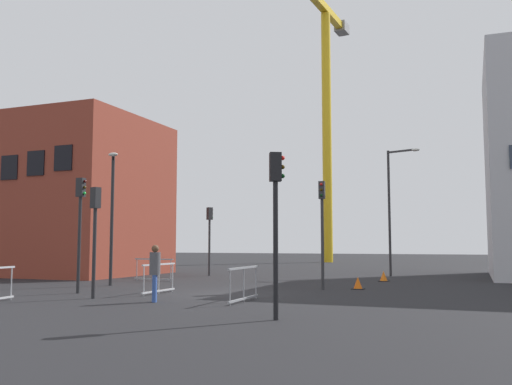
{
  "coord_description": "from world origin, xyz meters",
  "views": [
    {
      "loc": [
        8.57,
        -18.65,
        1.8
      ],
      "look_at": [
        0.0,
        3.42,
        3.96
      ],
      "focal_mm": 39.34,
      "sensor_mm": 36.0,
      "label": 1
    }
  ],
  "objects_px": {
    "traffic_light_far": "(80,216)",
    "traffic_light_median": "(276,207)",
    "construction_crane": "(325,90)",
    "streetlamp_tall": "(393,201)",
    "streetlamp_short": "(112,207)",
    "pedestrian_walking": "(155,269)",
    "traffic_cone_striped": "(384,277)",
    "traffic_light_island": "(95,223)",
    "traffic_light_crosswalk": "(210,230)",
    "traffic_cone_orange": "(358,284)",
    "traffic_light_corner": "(322,217)"
  },
  "relations": [
    {
      "from": "traffic_cone_orange",
      "to": "pedestrian_walking",
      "type": "bearing_deg",
      "value": -124.48
    },
    {
      "from": "pedestrian_walking",
      "to": "streetlamp_tall",
      "type": "bearing_deg",
      "value": 72.81
    },
    {
      "from": "traffic_light_crosswalk",
      "to": "traffic_light_median",
      "type": "bearing_deg",
      "value": -59.15
    },
    {
      "from": "streetlamp_short",
      "to": "traffic_cone_striped",
      "type": "bearing_deg",
      "value": 34.56
    },
    {
      "from": "streetlamp_tall",
      "to": "construction_crane",
      "type": "bearing_deg",
      "value": 113.31
    },
    {
      "from": "traffic_cone_striped",
      "to": "traffic_light_crosswalk",
      "type": "bearing_deg",
      "value": 173.06
    },
    {
      "from": "construction_crane",
      "to": "pedestrian_walking",
      "type": "distance_m",
      "value": 41.01
    },
    {
      "from": "construction_crane",
      "to": "pedestrian_walking",
      "type": "xyz_separation_m",
      "value": [
        3.93,
        -37.63,
        -15.83
      ]
    },
    {
      "from": "construction_crane",
      "to": "traffic_light_crosswalk",
      "type": "bearing_deg",
      "value": -91.71
    },
    {
      "from": "streetlamp_tall",
      "to": "traffic_light_crosswalk",
      "type": "xyz_separation_m",
      "value": [
        -9.79,
        -3.17,
        -1.58
      ]
    },
    {
      "from": "traffic_light_corner",
      "to": "traffic_cone_orange",
      "type": "bearing_deg",
      "value": 29.47
    },
    {
      "from": "streetlamp_tall",
      "to": "streetlamp_short",
      "type": "xyz_separation_m",
      "value": [
        -10.38,
        -11.55,
        -0.79
      ]
    },
    {
      "from": "streetlamp_tall",
      "to": "traffic_light_median",
      "type": "xyz_separation_m",
      "value": [
        -0.28,
        -19.08,
        -1.49
      ]
    },
    {
      "from": "construction_crane",
      "to": "traffic_light_far",
      "type": "height_order",
      "value": "construction_crane"
    },
    {
      "from": "streetlamp_short",
      "to": "traffic_light_median",
      "type": "relative_size",
      "value": 1.41
    },
    {
      "from": "traffic_light_crosswalk",
      "to": "pedestrian_walking",
      "type": "xyz_separation_m",
      "value": [
        4.66,
        -13.42,
        -1.56
      ]
    },
    {
      "from": "streetlamp_short",
      "to": "traffic_cone_orange",
      "type": "bearing_deg",
      "value": 11.84
    },
    {
      "from": "traffic_light_island",
      "to": "pedestrian_walking",
      "type": "xyz_separation_m",
      "value": [
        2.47,
        -0.23,
        -1.46
      ]
    },
    {
      "from": "construction_crane",
      "to": "streetlamp_tall",
      "type": "height_order",
      "value": "construction_crane"
    },
    {
      "from": "construction_crane",
      "to": "traffic_light_crosswalk",
      "type": "height_order",
      "value": "construction_crane"
    },
    {
      "from": "traffic_light_island",
      "to": "streetlamp_tall",
      "type": "bearing_deg",
      "value": 65.06
    },
    {
      "from": "construction_crane",
      "to": "streetlamp_tall",
      "type": "xyz_separation_m",
      "value": [
        9.07,
        -21.04,
        -12.68
      ]
    },
    {
      "from": "streetlamp_short",
      "to": "traffic_cone_striped",
      "type": "relative_size",
      "value": 11.45
    },
    {
      "from": "streetlamp_short",
      "to": "pedestrian_walking",
      "type": "distance_m",
      "value": 7.65
    },
    {
      "from": "construction_crane",
      "to": "traffic_light_crosswalk",
      "type": "distance_m",
      "value": 28.11
    },
    {
      "from": "traffic_light_median",
      "to": "pedestrian_walking",
      "type": "distance_m",
      "value": 5.7
    },
    {
      "from": "traffic_light_island",
      "to": "traffic_light_median",
      "type": "relative_size",
      "value": 0.92
    },
    {
      "from": "traffic_light_median",
      "to": "traffic_cone_orange",
      "type": "relative_size",
      "value": 8.24
    },
    {
      "from": "traffic_light_median",
      "to": "traffic_light_far",
      "type": "height_order",
      "value": "traffic_light_far"
    },
    {
      "from": "streetlamp_short",
      "to": "pedestrian_walking",
      "type": "bearing_deg",
      "value": -43.79
    },
    {
      "from": "traffic_cone_orange",
      "to": "traffic_light_median",
      "type": "bearing_deg",
      "value": -90.43
    },
    {
      "from": "traffic_light_crosswalk",
      "to": "traffic_light_far",
      "type": "bearing_deg",
      "value": -87.82
    },
    {
      "from": "traffic_light_far",
      "to": "traffic_cone_orange",
      "type": "height_order",
      "value": "traffic_light_far"
    },
    {
      "from": "traffic_cone_orange",
      "to": "traffic_light_far",
      "type": "bearing_deg",
      "value": -148.8
    },
    {
      "from": "streetlamp_tall",
      "to": "traffic_light_corner",
      "type": "bearing_deg",
      "value": -98.18
    },
    {
      "from": "traffic_cone_striped",
      "to": "traffic_light_far",
      "type": "bearing_deg",
      "value": -131.58
    },
    {
      "from": "traffic_light_far",
      "to": "traffic_light_island",
      "type": "bearing_deg",
      "value": -39.1
    },
    {
      "from": "traffic_light_median",
      "to": "traffic_cone_striped",
      "type": "xyz_separation_m",
      "value": [
        0.33,
        14.71,
        -2.46
      ]
    },
    {
      "from": "traffic_light_far",
      "to": "traffic_light_corner",
      "type": "bearing_deg",
      "value": 31.46
    },
    {
      "from": "streetlamp_tall",
      "to": "traffic_light_crosswalk",
      "type": "relative_size",
      "value": 1.83
    },
    {
      "from": "traffic_light_island",
      "to": "traffic_cone_orange",
      "type": "relative_size",
      "value": 7.56
    },
    {
      "from": "traffic_light_corner",
      "to": "traffic_light_median",
      "type": "xyz_separation_m",
      "value": [
        1.17,
        -8.96,
        -0.16
      ]
    },
    {
      "from": "streetlamp_short",
      "to": "traffic_light_median",
      "type": "bearing_deg",
      "value": -36.7
    },
    {
      "from": "construction_crane",
      "to": "traffic_light_median",
      "type": "bearing_deg",
      "value": -77.65
    },
    {
      "from": "traffic_light_median",
      "to": "traffic_cone_orange",
      "type": "bearing_deg",
      "value": 89.57
    },
    {
      "from": "pedestrian_walking",
      "to": "traffic_cone_striped",
      "type": "distance_m",
      "value": 13.3
    },
    {
      "from": "traffic_light_corner",
      "to": "traffic_light_median",
      "type": "distance_m",
      "value": 9.04
    },
    {
      "from": "streetlamp_tall",
      "to": "traffic_light_far",
      "type": "height_order",
      "value": "streetlamp_tall"
    },
    {
      "from": "traffic_light_corner",
      "to": "traffic_light_far",
      "type": "bearing_deg",
      "value": -148.54
    },
    {
      "from": "traffic_light_far",
      "to": "traffic_light_median",
      "type": "bearing_deg",
      "value": -24.53
    }
  ]
}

